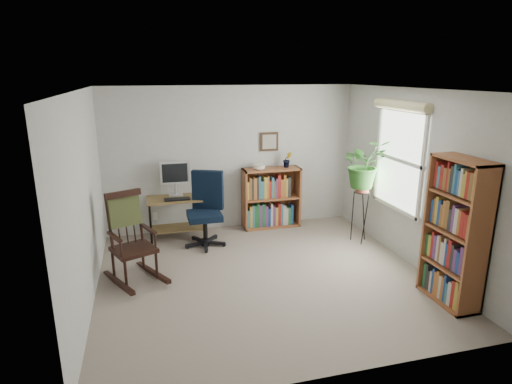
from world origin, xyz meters
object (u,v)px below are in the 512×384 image
object	(u,v)px
tall_bookshelf	(455,232)
office_chair	(204,210)
rocking_chair	(133,238)
desk	(178,218)
low_bookshelf	(271,198)

from	to	relation	value
tall_bookshelf	office_chair	bearing A→B (deg)	136.41
rocking_chair	desk	bearing A→B (deg)	41.19
rocking_chair	low_bookshelf	distance (m)	2.72
desk	office_chair	world-z (taller)	office_chair
desk	tall_bookshelf	bearing A→B (deg)	-44.53
desk	rocking_chair	distance (m)	1.54
rocking_chair	low_bookshelf	world-z (taller)	rocking_chair
rocking_chair	tall_bookshelf	bearing A→B (deg)	-45.56
rocking_chair	tall_bookshelf	xyz separation A→B (m)	(3.54, -1.46, 0.27)
office_chair	low_bookshelf	size ratio (longest dim) A/B	1.12
office_chair	rocking_chair	xyz separation A→B (m)	(-1.03, -0.93, 0.01)
desk	office_chair	size ratio (longest dim) A/B	0.80
desk	low_bookshelf	bearing A→B (deg)	4.26
office_chair	rocking_chair	world-z (taller)	rocking_chair
rocking_chair	low_bookshelf	xyz separation A→B (m)	(2.27, 1.49, -0.07)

